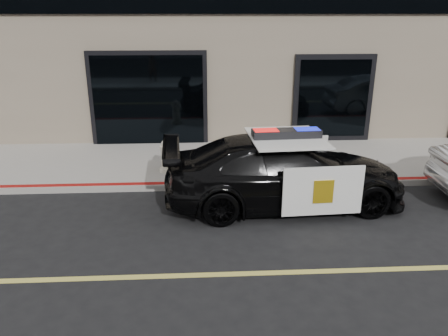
{
  "coord_description": "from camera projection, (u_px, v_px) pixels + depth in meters",
  "views": [
    {
      "loc": [
        0.52,
        -5.91,
        3.93
      ],
      "look_at": [
        0.96,
        2.2,
        1.0
      ],
      "focal_mm": 35.0,
      "sensor_mm": 36.0,
      "label": 1
    }
  ],
  "objects": [
    {
      "name": "fire_hydrant",
      "position": [
        167.0,
        156.0,
        10.78
      ],
      "size": [
        0.38,
        0.53,
        0.84
      ],
      "color": "beige",
      "rests_on": "sidewalk_n"
    },
    {
      "name": "police_car",
      "position": [
        285.0,
        171.0,
        9.2
      ],
      "size": [
        2.65,
        5.29,
        1.66
      ],
      "color": "black",
      "rests_on": "ground"
    },
    {
      "name": "sidewalk_n",
      "position": [
        182.0,
        163.0,
        11.77
      ],
      "size": [
        60.0,
        3.5,
        0.15
      ],
      "primitive_type": "cube",
      "color": "gray",
      "rests_on": "ground"
    },
    {
      "name": "ground",
      "position": [
        171.0,
        276.0,
        6.86
      ],
      "size": [
        120.0,
        120.0,
        0.0
      ],
      "primitive_type": "plane",
      "color": "black",
      "rests_on": "ground"
    }
  ]
}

